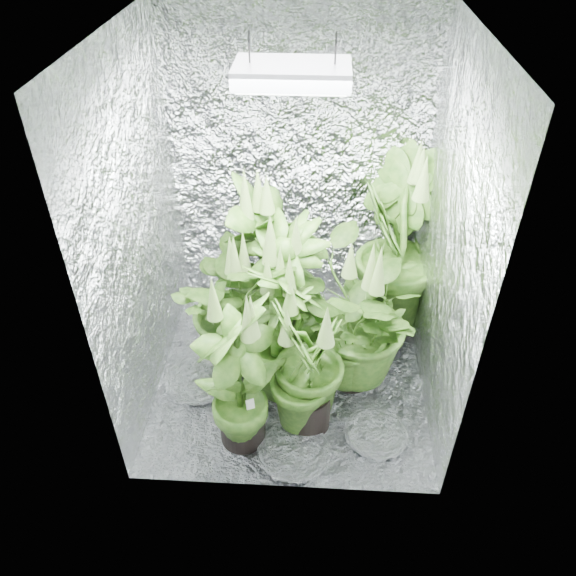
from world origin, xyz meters
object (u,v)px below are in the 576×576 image
(plant_c, at_px, (394,247))
(plant_f, at_px, (239,375))
(plant_g, at_px, (307,368))
(plant_h, at_px, (284,298))
(circulation_fan, at_px, (388,337))
(grow_lamp, at_px, (292,74))
(plant_b, at_px, (263,264))
(plant_e, at_px, (356,321))
(plant_a, at_px, (239,304))
(plant_d, at_px, (284,333))

(plant_c, relative_size, plant_f, 1.23)
(plant_g, distance_m, plant_h, 0.54)
(plant_c, distance_m, circulation_fan, 0.57)
(plant_f, xyz_separation_m, plant_g, (0.34, 0.12, -0.06))
(plant_f, bearing_deg, plant_h, 73.74)
(plant_f, distance_m, circulation_fan, 1.15)
(grow_lamp, relative_size, plant_h, 0.47)
(plant_h, relative_size, circulation_fan, 3.08)
(plant_h, height_order, circulation_fan, plant_h)
(plant_c, relative_size, plant_g, 1.35)
(grow_lamp, height_order, plant_h, grow_lamp)
(plant_g, bearing_deg, grow_lamp, 105.32)
(plant_g, xyz_separation_m, circulation_fan, (0.50, 0.58, -0.29))
(circulation_fan, bearing_deg, plant_b, 172.91)
(plant_e, bearing_deg, plant_c, 66.40)
(plant_a, relative_size, plant_e, 0.93)
(circulation_fan, bearing_deg, plant_h, -169.56)
(plant_c, bearing_deg, plant_g, -119.20)
(plant_f, bearing_deg, circulation_fan, 39.82)
(plant_b, bearing_deg, plant_g, -68.33)
(plant_b, xyz_separation_m, plant_e, (0.57, -0.39, -0.09))
(grow_lamp, height_order, circulation_fan, grow_lamp)
(plant_d, bearing_deg, plant_e, 13.75)
(plant_c, height_order, plant_e, plant_c)
(grow_lamp, xyz_separation_m, plant_e, (0.37, -0.02, -1.36))
(plant_b, height_order, circulation_fan, plant_b)
(plant_c, height_order, plant_h, plant_c)
(plant_b, relative_size, plant_e, 1.21)
(grow_lamp, distance_m, plant_e, 1.41)
(plant_a, height_order, plant_g, plant_g)
(plant_e, bearing_deg, plant_a, 168.32)
(plant_f, height_order, plant_g, plant_f)
(plant_c, xyz_separation_m, plant_e, (-0.25, -0.56, -0.14))
(plant_a, relative_size, plant_g, 0.97)
(plant_e, distance_m, plant_f, 0.78)
(plant_a, distance_m, plant_d, 0.38)
(plant_d, relative_size, plant_h, 0.89)
(plant_f, xyz_separation_m, circulation_fan, (0.84, 0.70, -0.34))
(plant_e, bearing_deg, plant_f, -141.60)
(plant_h, bearing_deg, plant_d, -86.25)
(grow_lamp, height_order, plant_f, grow_lamp)
(plant_f, xyz_separation_m, plant_h, (0.19, 0.64, -0.00))
(grow_lamp, distance_m, plant_h, 1.35)
(plant_d, bearing_deg, grow_lamp, 74.59)
(plant_b, distance_m, plant_h, 0.28)
(plant_d, xyz_separation_m, plant_f, (-0.20, -0.38, 0.05))
(grow_lamp, xyz_separation_m, plant_g, (0.10, -0.38, -1.39))
(plant_h, bearing_deg, plant_b, 121.75)
(plant_c, bearing_deg, plant_h, -148.77)
(plant_h, distance_m, circulation_fan, 0.74)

